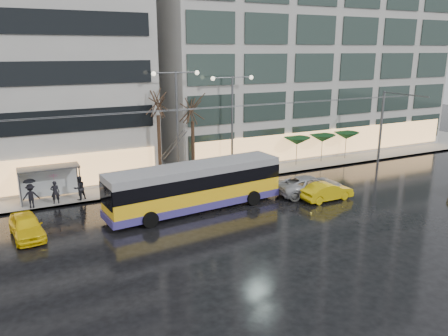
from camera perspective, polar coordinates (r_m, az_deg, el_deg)
ground at (r=26.62m, az=-1.74°, el=-8.70°), size 140.00×140.00×0.00m
sidewalk at (r=39.60m, az=-7.54°, el=-0.62°), size 80.00×10.00×0.15m
kerb at (r=35.13m, az=-4.91°, el=-2.60°), size 80.00×0.10×0.15m
building_right at (r=50.42m, az=9.37°, el=17.13°), size 32.00×14.00×25.00m
trolleybus at (r=30.14m, az=-3.71°, el=-2.61°), size 12.74×5.23×5.82m
catenary at (r=32.73m, az=-5.99°, el=3.61°), size 42.24×5.12×7.00m
bus_shelter at (r=34.06m, az=-22.52°, el=-1.00°), size 4.20×1.60×2.51m
street_lamp_near at (r=35.43m, az=-6.18°, el=7.34°), size 3.96×0.36×9.03m
street_lamp_far at (r=37.46m, az=1.09°, el=7.42°), size 3.96×0.36×8.53m
tree_a at (r=35.00m, az=-8.67°, el=8.97°), size 3.20×3.20×8.40m
tree_b at (r=36.28m, az=-4.17°, el=8.22°), size 3.20×3.20×7.70m
parasol_a at (r=41.81m, az=9.51°, el=3.49°), size 2.50×2.50×2.65m
parasol_b at (r=43.60m, az=12.73°, el=3.81°), size 2.50×2.50×2.65m
parasol_c at (r=45.52m, az=15.69°, el=4.08°), size 2.50×2.50×2.65m
taxi_a at (r=28.52m, az=-24.39°, el=-6.93°), size 2.11×4.27×1.40m
taxi_b at (r=33.14m, az=13.30°, el=-2.99°), size 4.09×1.50×1.34m
sedan_silver at (r=34.01m, az=11.31°, el=-2.27°), size 5.68×3.32×1.48m
pedestrian_a at (r=33.11m, az=-21.28°, el=-1.97°), size 1.03×1.04×2.19m
pedestrian_b at (r=33.52m, az=-18.35°, el=-2.49°), size 1.06×0.96×1.78m
pedestrian_c at (r=32.98m, az=-23.96°, el=-2.93°), size 1.13×0.86×2.11m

